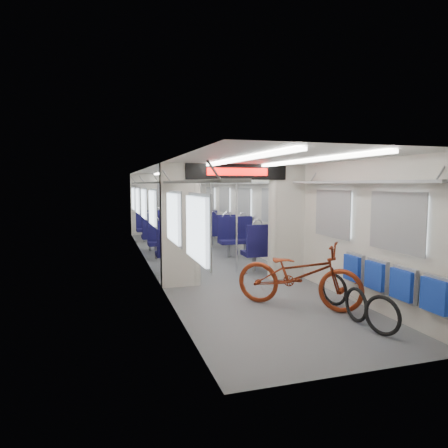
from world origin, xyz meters
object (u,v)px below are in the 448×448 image
at_px(seat_bay_near_right, 249,240).
at_px(flip_bench, 389,280).
at_px(stanchion_near_left, 211,221).
at_px(bike_hoop_b, 356,306).
at_px(bicycle, 298,275).
at_px(stanchion_near_right, 237,220).
at_px(stanchion_far_left, 181,211).
at_px(seat_bay_far_right, 212,226).
at_px(seat_bay_near_left, 171,242).
at_px(bike_hoop_a, 382,317).
at_px(seat_bay_far_left, 154,227).
at_px(stanchion_far_right, 201,211).
at_px(bike_hoop_c, 334,291).

bearing_deg(seat_bay_near_right, flip_bench, -84.62).
distance_m(flip_bench, stanchion_near_left, 3.82).
relative_size(bike_hoop_b, seat_bay_near_right, 0.21).
distance_m(bicycle, seat_bay_near_right, 3.57).
relative_size(seat_bay_near_right, stanchion_near_right, 1.00).
distance_m(bicycle, stanchion_far_left, 5.98).
xyz_separation_m(seat_bay_far_right, stanchion_near_left, (-1.25, -4.53, 0.60)).
height_order(seat_bay_near_left, seat_bay_near_right, seat_bay_near_right).
distance_m(flip_bench, bike_hoop_a, 0.74).
height_order(bicycle, seat_bay_far_left, seat_bay_far_left).
relative_size(flip_bench, stanchion_near_right, 0.90).
height_order(bike_hoop_b, stanchion_far_right, stanchion_far_right).
height_order(bicycle, stanchion_near_right, stanchion_near_right).
xyz_separation_m(flip_bench, seat_bay_near_left, (-2.29, 4.82, -0.05)).
height_order(bicycle, bike_hoop_c, bicycle).
bearing_deg(bike_hoop_a, seat_bay_near_right, 89.47).
relative_size(stanchion_near_right, stanchion_far_right, 1.00).
height_order(seat_bay_far_left, stanchion_far_left, stanchion_far_left).
bearing_deg(stanchion_near_left, bike_hoop_c, -62.62).
distance_m(bike_hoop_c, stanchion_near_right, 2.95).
distance_m(stanchion_near_right, stanchion_far_left, 3.33).
bearing_deg(seat_bay_far_right, stanchion_far_left, -138.33).
distance_m(seat_bay_far_left, seat_bay_far_right, 1.87).
bearing_deg(bike_hoop_c, bike_hoop_a, -95.18).
xyz_separation_m(bike_hoop_b, seat_bay_far_right, (0.05, 7.84, 0.33)).
xyz_separation_m(bicycle, stanchion_near_right, (-0.12, 2.63, 0.63)).
bearing_deg(stanchion_far_right, bike_hoop_c, -82.49).
xyz_separation_m(seat_bay_near_right, stanchion_near_left, (-1.25, -1.06, 0.58)).
xyz_separation_m(seat_bay_near_right, stanchion_near_right, (-0.64, -0.91, 0.58)).
bearing_deg(stanchion_near_right, bike_hoop_a, -81.57).
bearing_deg(stanchion_far_right, bike_hoop_a, -84.78).
bearing_deg(bicycle, stanchion_near_right, 43.18).
xyz_separation_m(flip_bench, seat_bay_near_right, (-0.42, 4.45, -0.01)).
bearing_deg(seat_bay_near_left, stanchion_far_right, 56.88).
distance_m(flip_bench, seat_bay_far_left, 8.22).
distance_m(bike_hoop_b, bike_hoop_c, 0.77).
bearing_deg(seat_bay_near_right, stanchion_near_left, -139.61).
bearing_deg(bike_hoop_b, flip_bench, -8.91).
relative_size(seat_bay_far_right, stanchion_near_left, 0.91).
height_order(flip_bench, seat_bay_near_left, seat_bay_near_left).
height_order(bike_hoop_a, stanchion_far_right, stanchion_far_right).
xyz_separation_m(bike_hoop_b, bike_hoop_c, (0.13, 0.76, 0.01)).
xyz_separation_m(stanchion_far_left, stanchion_far_right, (0.54, -0.19, 0.00)).
relative_size(seat_bay_near_right, seat_bay_far_left, 1.02).
xyz_separation_m(bicycle, flip_bench, (0.94, -0.92, 0.06)).
distance_m(flip_bench, seat_bay_far_right, 7.93).
height_order(seat_bay_near_right, seat_bay_far_right, seat_bay_near_right).
bearing_deg(stanchion_far_right, bicycle, -88.24).
relative_size(bike_hoop_b, stanchion_far_right, 0.21).
relative_size(seat_bay_far_left, stanchion_far_left, 0.98).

